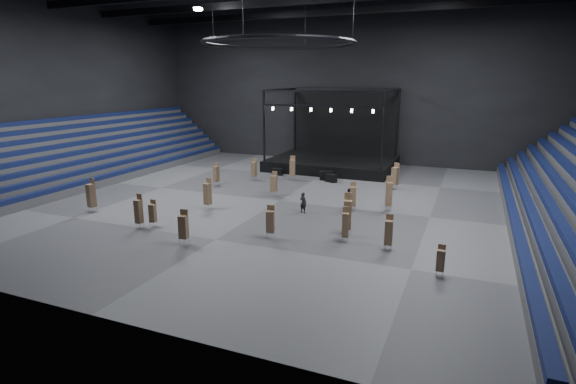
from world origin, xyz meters
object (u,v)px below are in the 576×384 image
at_px(chair_stack_8, 208,193).
at_px(chair_stack_7, 183,226).
at_px(chair_stack_5, 292,167).
at_px(crew_member, 350,198).
at_px(flight_case_mid, 326,175).
at_px(chair_stack_3, 254,169).
at_px(chair_stack_0, 389,232).
at_px(chair_stack_13, 91,195).
at_px(flight_case_right, 331,178).
at_px(chair_stack_1, 395,176).
at_px(chair_stack_16, 441,260).
at_px(man_center, 303,203).
at_px(chair_stack_4, 216,173).
at_px(chair_stack_14, 270,221).
at_px(chair_stack_12, 274,183).
at_px(chair_stack_9, 353,196).
at_px(chair_stack_6, 139,211).
at_px(chair_stack_11, 389,193).
at_px(chair_stack_15, 345,224).
at_px(chair_stack_10, 153,213).
at_px(flight_case_left, 278,172).
at_px(chair_stack_2, 348,214).
at_px(stage, 334,156).

bearing_deg(chair_stack_8, chair_stack_7, -57.26).
height_order(chair_stack_5, crew_member, chair_stack_5).
xyz_separation_m(flight_case_mid, chair_stack_3, (-6.86, -3.10, 0.75)).
bearing_deg(chair_stack_0, chair_stack_13, 176.88).
distance_m(flight_case_right, chair_stack_1, 6.66).
distance_m(chair_stack_16, crew_member, 13.40).
bearing_deg(man_center, chair_stack_4, -10.16).
bearing_deg(flight_case_mid, crew_member, -62.26).
bearing_deg(flight_case_right, chair_stack_14, -85.86).
bearing_deg(flight_case_mid, chair_stack_12, -105.43).
distance_m(chair_stack_3, chair_stack_7, 18.92).
distance_m(chair_stack_9, crew_member, 0.82).
bearing_deg(chair_stack_16, chair_stack_6, -179.48).
xyz_separation_m(chair_stack_14, man_center, (-0.05, 6.27, -0.37)).
distance_m(chair_stack_13, man_center, 16.66).
xyz_separation_m(chair_stack_0, chair_stack_14, (-7.57, -0.78, 0.00)).
height_order(chair_stack_14, chair_stack_16, chair_stack_14).
xyz_separation_m(chair_stack_0, chair_stack_11, (-1.54, 8.65, 0.23)).
bearing_deg(chair_stack_7, chair_stack_14, 22.55).
distance_m(chair_stack_7, man_center, 10.44).
distance_m(chair_stack_9, chair_stack_12, 7.90).
bearing_deg(chair_stack_15, chair_stack_3, 120.08).
bearing_deg(man_center, chair_stack_5, -47.96).
bearing_deg(chair_stack_1, chair_stack_7, -95.54).
xyz_separation_m(chair_stack_10, crew_member, (11.70, 9.92, -0.21)).
relative_size(chair_stack_0, chair_stack_8, 0.89).
relative_size(chair_stack_8, chair_stack_12, 1.13).
bearing_deg(chair_stack_10, chair_stack_4, 91.05).
distance_m(chair_stack_12, chair_stack_16, 19.34).
bearing_deg(chair_stack_8, chair_stack_6, -96.60).
bearing_deg(flight_case_left, chair_stack_11, -33.83).
distance_m(chair_stack_3, chair_stack_14, 17.70).
height_order(chair_stack_8, chair_stack_10, chair_stack_8).
height_order(chair_stack_2, chair_stack_5, chair_stack_2).
distance_m(flight_case_left, chair_stack_11, 16.52).
height_order(chair_stack_6, chair_stack_13, chair_stack_13).
height_order(stage, flight_case_right, stage).
relative_size(flight_case_right, crew_member, 0.73).
distance_m(chair_stack_7, chair_stack_16, 15.45).
distance_m(chair_stack_1, chair_stack_7, 22.31).
distance_m(chair_stack_3, chair_stack_12, 6.92).
relative_size(stage, flight_case_right, 11.55).
relative_size(chair_stack_2, chair_stack_16, 1.65).
bearing_deg(chair_stack_1, chair_stack_8, -114.77).
bearing_deg(chair_stack_11, chair_stack_2, -119.00).
xyz_separation_m(flight_case_right, chair_stack_16, (12.07, -19.56, 0.55)).
distance_m(chair_stack_10, chair_stack_16, 19.55).
bearing_deg(flight_case_left, chair_stack_12, -68.31).
bearing_deg(chair_stack_3, man_center, -39.77).
relative_size(chair_stack_3, chair_stack_5, 0.91).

